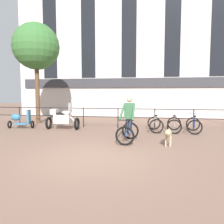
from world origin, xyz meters
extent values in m
plane|color=#7A5B4C|center=(0.00, 0.00, 0.00)|extent=(60.00, 60.00, 0.00)
cylinder|color=black|center=(-5.62, 5.20, 0.53)|extent=(0.05, 0.05, 1.05)
cylinder|color=black|center=(-3.75, 5.20, 0.53)|extent=(0.05, 0.05, 1.05)
cylinder|color=black|center=(-1.88, 5.20, 0.53)|extent=(0.05, 0.05, 1.05)
cylinder|color=black|center=(0.00, 5.20, 0.53)|extent=(0.05, 0.05, 1.05)
cylinder|color=black|center=(1.88, 5.20, 0.53)|extent=(0.05, 0.05, 1.05)
cylinder|color=black|center=(3.75, 5.20, 0.53)|extent=(0.05, 0.05, 1.05)
cylinder|color=black|center=(0.00, 5.20, 1.02)|extent=(15.00, 0.04, 0.04)
cylinder|color=black|center=(0.00, 5.20, 0.58)|extent=(15.00, 0.04, 0.04)
cube|color=beige|center=(0.00, 11.00, 5.63)|extent=(18.00, 0.60, 11.26)
cube|color=#333338|center=(0.00, 10.64, 2.60)|extent=(17.10, 0.12, 0.70)
cube|color=black|center=(-6.30, 10.67, 6.19)|extent=(1.10, 0.06, 6.31)
cube|color=black|center=(-3.15, 10.67, 6.19)|extent=(1.10, 0.06, 6.31)
cube|color=black|center=(0.00, 10.67, 6.19)|extent=(1.10, 0.06, 6.31)
cube|color=black|center=(3.15, 10.67, 6.19)|extent=(1.10, 0.06, 6.31)
cube|color=black|center=(6.30, 10.67, 6.19)|extent=(1.10, 0.06, 6.31)
torus|color=black|center=(0.79, 1.51, 0.34)|extent=(0.68, 0.12, 0.68)
torus|color=black|center=(0.88, 2.60, 0.34)|extent=(0.68, 0.12, 0.68)
cylinder|color=black|center=(0.83, 1.93, 0.58)|extent=(0.08, 0.49, 0.60)
cylinder|color=black|center=(0.85, 2.26, 0.54)|extent=(0.05, 0.23, 0.52)
cylinder|color=black|center=(0.83, 2.03, 0.83)|extent=(0.09, 0.66, 0.10)
cylinder|color=black|center=(0.86, 2.38, 0.31)|extent=(0.06, 0.44, 0.08)
cylinder|color=black|center=(0.87, 2.48, 0.57)|extent=(0.05, 0.27, 0.47)
cylinder|color=black|center=(0.80, 1.61, 0.60)|extent=(0.05, 0.23, 0.54)
cylinder|color=black|center=(0.81, 1.70, 0.87)|extent=(0.48, 0.07, 0.03)
cube|color=black|center=(0.86, 2.36, 0.82)|extent=(0.14, 0.25, 0.05)
cube|color=#33603D|center=(0.86, 2.36, 1.15)|extent=(0.38, 0.25, 0.60)
sphere|color=tan|center=(0.86, 2.36, 1.59)|extent=(0.22, 0.22, 0.22)
cylinder|color=#33603D|center=(0.62, 2.05, 1.14)|extent=(0.20, 0.72, 0.60)
cylinder|color=#33603D|center=(1.04, 2.02, 1.14)|extent=(0.09, 0.71, 0.60)
cylinder|color=navy|center=(0.78, 2.27, 0.52)|extent=(0.12, 0.31, 0.69)
cylinder|color=navy|center=(0.92, 2.26, 0.58)|extent=(0.16, 0.32, 0.58)
ellipsoid|color=tan|center=(2.29, 1.76, 0.44)|extent=(0.30, 0.56, 0.27)
cylinder|color=tan|center=(2.26, 1.55, 0.46)|extent=(0.17, 0.16, 0.16)
sphere|color=tan|center=(2.23, 1.38, 0.51)|extent=(0.21, 0.21, 0.21)
cone|color=tan|center=(2.22, 1.29, 0.50)|extent=(0.13, 0.14, 0.11)
cylinder|color=tan|center=(2.34, 2.08, 0.49)|extent=(0.07, 0.18, 0.10)
cylinder|color=tan|center=(2.19, 1.61, 0.19)|extent=(0.06, 0.06, 0.39)
cylinder|color=tan|center=(2.34, 1.58, 0.19)|extent=(0.06, 0.06, 0.39)
cylinder|color=tan|center=(2.24, 1.94, 0.19)|extent=(0.06, 0.06, 0.39)
cylinder|color=tan|center=(2.39, 1.92, 0.19)|extent=(0.06, 0.06, 0.39)
torus|color=black|center=(-1.93, 4.31, 0.31)|extent=(0.13, 0.62, 0.62)
torus|color=black|center=(-3.44, 4.32, 0.31)|extent=(0.13, 0.62, 0.62)
cube|color=#B7B2AD|center=(-2.69, 4.32, 0.53)|extent=(0.83, 0.41, 0.44)
ellipsoid|color=#B7B2AD|center=(-2.50, 4.32, 0.83)|extent=(0.48, 0.32, 0.24)
cube|color=black|center=(-2.79, 4.32, 0.80)|extent=(0.56, 0.30, 0.10)
cylinder|color=#B2B2B7|center=(-2.12, 4.31, 0.49)|extent=(0.42, 0.06, 0.41)
cube|color=silver|center=(-2.25, 4.31, 1.10)|extent=(0.03, 0.44, 0.50)
cube|color=#B7B2AD|center=(-3.12, 4.32, 0.89)|extent=(0.32, 0.36, 0.28)
torus|color=black|center=(1.85, 5.07, 0.33)|extent=(0.66, 0.11, 0.66)
torus|color=black|center=(1.93, 4.03, 0.33)|extent=(0.66, 0.11, 0.66)
cylinder|color=#9E998E|center=(1.88, 4.67, 0.56)|extent=(0.07, 0.47, 0.58)
cylinder|color=#9E998E|center=(1.90, 4.35, 0.53)|extent=(0.05, 0.22, 0.51)
cylinder|color=#9E998E|center=(1.89, 4.57, 0.81)|extent=(0.08, 0.63, 0.10)
cylinder|color=#9E998E|center=(1.91, 4.24, 0.31)|extent=(0.06, 0.42, 0.07)
cylinder|color=#9E998E|center=(1.92, 4.14, 0.55)|extent=(0.04, 0.25, 0.46)
cylinder|color=#9E998E|center=(1.85, 4.98, 0.59)|extent=(0.04, 0.21, 0.52)
cylinder|color=#9E998E|center=(1.86, 4.88, 0.84)|extent=(0.48, 0.07, 0.03)
cube|color=black|center=(1.91, 4.26, 0.80)|extent=(0.14, 0.25, 0.05)
torus|color=black|center=(2.81, 5.07, 0.33)|extent=(0.66, 0.12, 0.66)
torus|color=black|center=(2.72, 4.03, 0.33)|extent=(0.66, 0.12, 0.66)
cylinder|color=#9E998E|center=(2.78, 4.67, 0.56)|extent=(0.07, 0.47, 0.58)
cylinder|color=#9E998E|center=(2.75, 4.35, 0.53)|extent=(0.05, 0.22, 0.51)
cylinder|color=#9E998E|center=(2.77, 4.57, 0.81)|extent=(0.09, 0.63, 0.10)
cylinder|color=#9E998E|center=(2.74, 4.24, 0.31)|extent=(0.06, 0.42, 0.07)
cylinder|color=#9E998E|center=(2.73, 4.14, 0.55)|extent=(0.05, 0.25, 0.46)
cylinder|color=#9E998E|center=(2.81, 4.98, 0.59)|extent=(0.04, 0.21, 0.52)
cylinder|color=#9E998E|center=(2.80, 4.88, 0.84)|extent=(0.48, 0.07, 0.03)
cube|color=black|center=(2.74, 4.26, 0.80)|extent=(0.14, 0.25, 0.05)
torus|color=black|center=(3.70, 5.07, 0.33)|extent=(0.66, 0.13, 0.66)
torus|color=black|center=(3.59, 4.03, 0.33)|extent=(0.66, 0.13, 0.66)
cylinder|color=navy|center=(3.66, 4.66, 0.56)|extent=(0.08, 0.47, 0.58)
cylinder|color=navy|center=(3.62, 4.35, 0.53)|extent=(0.06, 0.22, 0.51)
cylinder|color=navy|center=(3.65, 4.57, 0.81)|extent=(0.10, 0.63, 0.10)
cylinder|color=navy|center=(3.61, 4.24, 0.31)|extent=(0.07, 0.42, 0.07)
cylinder|color=navy|center=(3.60, 4.14, 0.55)|extent=(0.05, 0.25, 0.46)
cylinder|color=navy|center=(3.69, 4.98, 0.59)|extent=(0.05, 0.21, 0.52)
cylinder|color=navy|center=(3.68, 4.88, 0.84)|extent=(0.48, 0.08, 0.03)
cube|color=black|center=(3.61, 4.26, 0.80)|extent=(0.15, 0.25, 0.05)
torus|color=black|center=(-4.37, 4.37, 0.20)|extent=(0.14, 0.41, 0.40)
torus|color=black|center=(-5.56, 4.19, 0.20)|extent=(0.14, 0.41, 0.40)
cube|color=teal|center=(-4.96, 4.28, 0.24)|extent=(0.71, 0.38, 0.08)
cube|color=teal|center=(-4.55, 4.34, 0.60)|extent=(0.15, 0.33, 0.72)
ellipsoid|color=teal|center=(-5.22, 4.24, 0.58)|extent=(0.56, 0.38, 0.36)
cylinder|color=brown|center=(-5.09, 6.28, 1.92)|extent=(0.26, 0.26, 3.83)
sphere|color=#386B33|center=(-5.09, 6.28, 4.59)|extent=(2.74, 2.74, 2.74)
camera|label=1|loc=(1.66, -5.95, 1.83)|focal=35.00mm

